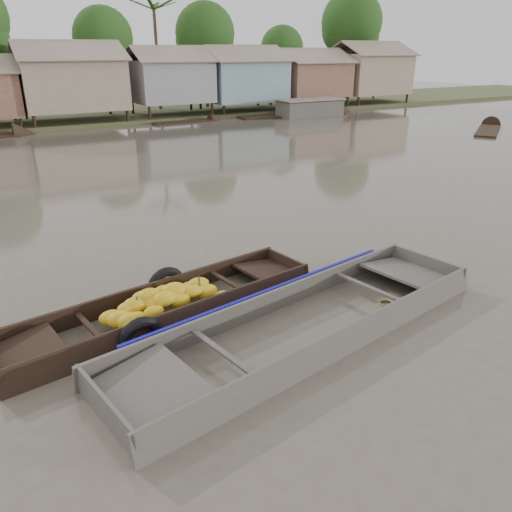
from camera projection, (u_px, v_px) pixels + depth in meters
ground at (245, 317)px, 9.76m from camera, size 120.00×120.00×0.00m
riverbank at (72, 75)px, 35.59m from camera, size 120.00×12.47×10.22m
banana_boat at (162, 308)px, 9.68m from camera, size 6.58×2.55×0.92m
viewer_boat at (305, 328)px, 9.26m from camera, size 8.19×3.47×0.64m
distant_boats at (242, 119)px, 35.23m from camera, size 46.95×16.36×1.38m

